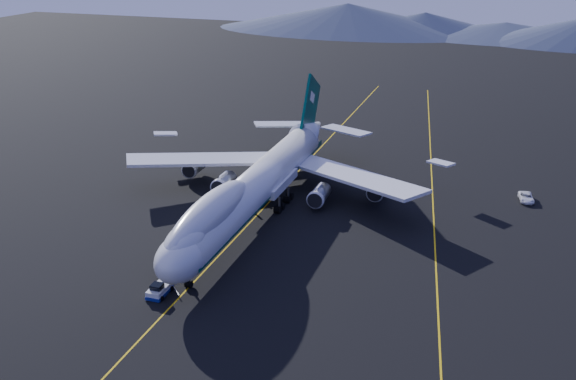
% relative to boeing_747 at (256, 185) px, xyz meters
% --- Properties ---
extents(ground, '(500.00, 500.00, 0.00)m').
position_rel_boeing_747_xyz_m(ground, '(-0.00, -0.03, -5.81)').
color(ground, black).
rests_on(ground, ground).
extents(taxiway_line_main, '(0.25, 220.00, 0.01)m').
position_rel_boeing_747_xyz_m(taxiway_line_main, '(-0.00, -0.03, -5.80)').
color(taxiway_line_main, yellow).
rests_on(taxiway_line_main, ground).
extents(taxiway_line_side, '(28.08, 198.09, 0.01)m').
position_rel_boeing_747_xyz_m(taxiway_line_side, '(30.00, 9.97, -5.80)').
color(taxiway_line_side, yellow).
rests_on(taxiway_line_side, ground).
extents(boeing_747, '(59.62, 72.43, 19.37)m').
position_rel_boeing_747_xyz_m(boeing_747, '(0.00, 0.00, 0.00)').
color(boeing_747, silver).
rests_on(boeing_747, ground).
extents(pushback_tug, '(2.57, 4.40, 1.90)m').
position_rel_boeing_747_xyz_m(pushback_tug, '(-3.00, -29.53, -5.22)').
color(pushback_tug, silver).
rests_on(pushback_tug, ground).
extents(service_van, '(3.17, 5.53, 1.45)m').
position_rel_boeing_747_xyz_m(service_van, '(45.62, 22.56, -5.09)').
color(service_van, white).
rests_on(service_van, ground).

